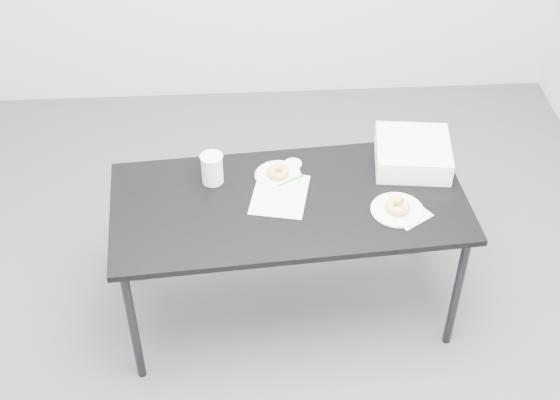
{
  "coord_description": "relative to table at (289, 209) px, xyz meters",
  "views": [
    {
      "loc": [
        -0.01,
        -2.37,
        2.86
      ],
      "look_at": [
        0.13,
        0.02,
        0.77
      ],
      "focal_mm": 50.0,
      "sensor_mm": 36.0,
      "label": 1
    }
  ],
  "objects": [
    {
      "name": "floor",
      "position": [
        -0.18,
        -0.11,
        -0.64
      ],
      "size": [
        4.0,
        4.0,
        0.0
      ],
      "primitive_type": "plane",
      "color": "#4C4C51",
      "rests_on": "ground"
    },
    {
      "name": "table",
      "position": [
        0.0,
        0.0,
        0.0
      ],
      "size": [
        1.56,
        0.82,
        0.69
      ],
      "rotation": [
        0.0,
        0.0,
        0.08
      ],
      "color": "black",
      "rests_on": "floor"
    },
    {
      "name": "scorecard",
      "position": [
        -0.04,
        0.04,
        0.05
      ],
      "size": [
        0.28,
        0.33,
        0.0
      ],
      "primitive_type": "cube",
      "rotation": [
        0.0,
        0.0,
        -0.21
      ],
      "color": "white",
      "rests_on": "table"
    },
    {
      "name": "logo_patch",
      "position": [
        0.04,
        0.13,
        0.06
      ],
      "size": [
        0.06,
        0.06,
        0.0
      ],
      "primitive_type": "cube",
      "rotation": [
        0.0,
        0.0,
        -0.21
      ],
      "color": "green",
      "rests_on": "scorecard"
    },
    {
      "name": "pen",
      "position": [
        0.02,
        0.12,
        0.06
      ],
      "size": [
        0.12,
        0.08,
        0.01
      ],
      "primitive_type": "cylinder",
      "rotation": [
        0.0,
        1.57,
        0.54
      ],
      "color": "#0D946D",
      "rests_on": "scorecard"
    },
    {
      "name": "napkin",
      "position": [
        0.49,
        -0.11,
        0.05
      ],
      "size": [
        0.21,
        0.21,
        0.0
      ],
      "primitive_type": "cube",
      "rotation": [
        0.0,
        0.0,
        0.58
      ],
      "color": "white",
      "rests_on": "table"
    },
    {
      "name": "plate_near",
      "position": [
        0.45,
        -0.09,
        0.06
      ],
      "size": [
        0.22,
        0.22,
        0.01
      ],
      "primitive_type": "cylinder",
      "color": "white",
      "rests_on": "napkin"
    },
    {
      "name": "donut_near",
      "position": [
        0.45,
        -0.09,
        0.08
      ],
      "size": [
        0.14,
        0.14,
        0.03
      ],
      "primitive_type": "torus",
      "rotation": [
        0.0,
        0.0,
        0.44
      ],
      "color": "gold",
      "rests_on": "plate_near"
    },
    {
      "name": "plate_far",
      "position": [
        -0.04,
        0.17,
        0.05
      ],
      "size": [
        0.2,
        0.2,
        0.01
      ],
      "primitive_type": "cylinder",
      "color": "white",
      "rests_on": "table"
    },
    {
      "name": "donut_far",
      "position": [
        -0.04,
        0.17,
        0.07
      ],
      "size": [
        0.12,
        0.12,
        0.03
      ],
      "primitive_type": "torus",
      "rotation": [
        0.0,
        0.0,
        -0.31
      ],
      "color": "gold",
      "rests_on": "plate_far"
    },
    {
      "name": "coffee_cup",
      "position": [
        -0.32,
        0.15,
        0.12
      ],
      "size": [
        0.09,
        0.09,
        0.14
      ],
      "primitive_type": "cylinder",
      "color": "silver",
      "rests_on": "table"
    },
    {
      "name": "cup_lid",
      "position": [
        0.03,
        0.24,
        0.06
      ],
      "size": [
        0.08,
        0.08,
        0.01
      ],
      "primitive_type": "cylinder",
      "color": "white",
      "rests_on": "table"
    },
    {
      "name": "bakery_box",
      "position": [
        0.57,
        0.22,
        0.11
      ],
      "size": [
        0.36,
        0.36,
        0.11
      ],
      "primitive_type": "cube",
      "rotation": [
        0.0,
        0.0,
        -0.12
      ],
      "color": "white",
      "rests_on": "table"
    }
  ]
}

